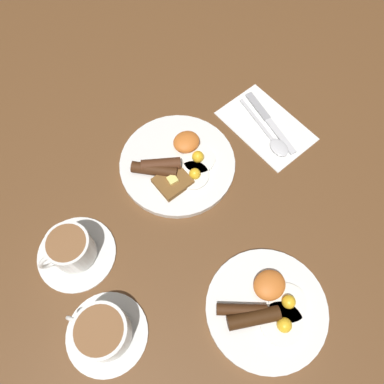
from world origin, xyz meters
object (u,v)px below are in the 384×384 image
at_px(breakfast_plate_far, 267,308).
at_px(teacup_far, 103,332).
at_px(knife, 267,119).
at_px(breakfast_plate_near, 177,164).
at_px(spoon, 274,142).
at_px(teacup_near, 72,250).

xyz_separation_m(breakfast_plate_far, teacup_far, (0.27, -0.14, 0.02)).
bearing_deg(breakfast_plate_far, knife, -130.14).
relative_size(breakfast_plate_far, knife, 1.17).
xyz_separation_m(breakfast_plate_near, spoon, (-0.22, 0.08, -0.00)).
bearing_deg(teacup_far, breakfast_plate_far, 153.62).
distance_m(breakfast_plate_near, breakfast_plate_far, 0.36).
bearing_deg(knife, breakfast_plate_near, -87.69).
relative_size(breakfast_plate_near, breakfast_plate_far, 1.12).
bearing_deg(knife, teacup_near, -79.74).
xyz_separation_m(breakfast_plate_far, knife, (-0.29, -0.34, -0.01)).
xyz_separation_m(breakfast_plate_far, spoon, (-0.26, -0.28, -0.00)).
relative_size(breakfast_plate_near, teacup_near, 1.63).
bearing_deg(breakfast_plate_far, spoon, -132.60).
bearing_deg(teacup_near, spoon, 177.15).
bearing_deg(spoon, breakfast_plate_near, -104.46).
xyz_separation_m(teacup_near, spoon, (-0.51, 0.03, -0.02)).
relative_size(breakfast_plate_near, spoon, 1.38).
xyz_separation_m(knife, spoon, (0.03, 0.06, 0.00)).
height_order(breakfast_plate_near, knife, breakfast_plate_near).
distance_m(breakfast_plate_near, teacup_near, 0.29).
bearing_deg(breakfast_plate_far, teacup_far, -26.38).
relative_size(knife, spoon, 1.05).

